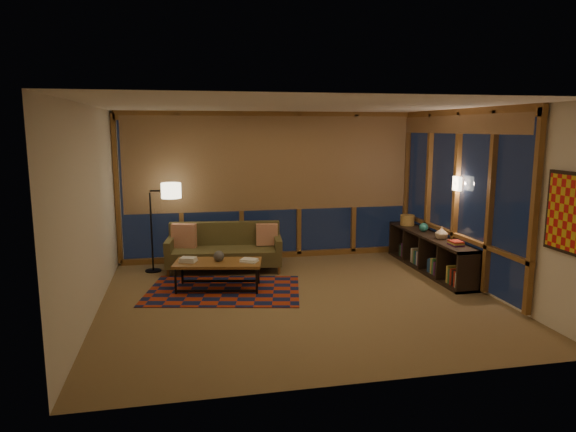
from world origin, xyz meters
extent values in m
cube|color=#96764A|center=(0.00, 0.00, 0.00)|extent=(5.50, 5.00, 0.01)
cube|color=white|center=(0.00, 0.00, 2.70)|extent=(5.50, 5.00, 0.01)
cube|color=silver|center=(0.00, 2.50, 1.35)|extent=(5.50, 0.01, 2.70)
cube|color=silver|center=(0.00, -2.50, 1.35)|extent=(5.50, 0.01, 2.70)
cube|color=silver|center=(-2.75, 0.00, 1.35)|extent=(0.01, 5.00, 2.70)
cube|color=silver|center=(2.75, 0.00, 1.35)|extent=(0.01, 5.00, 2.70)
cube|color=#9B2C12|center=(-1.03, 0.60, 0.01)|extent=(2.51, 1.93, 0.01)
sphere|color=black|center=(-1.08, 0.73, 0.51)|extent=(0.18, 0.18, 0.16)
cylinder|color=#AE8746|center=(2.47, 1.87, 0.73)|extent=(0.26, 0.26, 0.19)
sphere|color=#26786F|center=(2.49, 1.25, 0.71)|extent=(0.18, 0.18, 0.15)
imported|color=tan|center=(2.49, 0.62, 0.74)|extent=(0.22, 0.22, 0.21)
camera|label=1|loc=(-1.58, -6.81, 2.40)|focal=32.00mm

